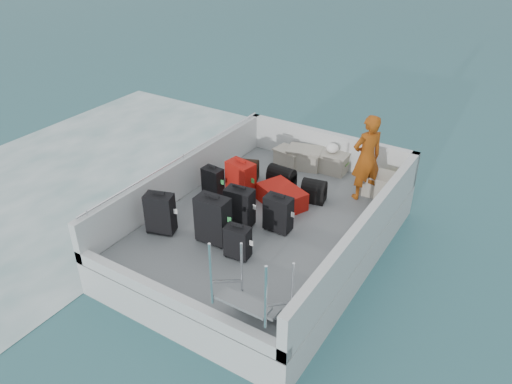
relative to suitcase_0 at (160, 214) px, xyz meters
The scene contains 23 objects.
ground 1.99m from the suitcase_0, 44.31° to the left, with size 160.00×160.00×0.00m, color #16434D.
wake_foam 3.88m from the suitcase_0, 161.22° to the left, with size 10.00×10.00×0.00m, color white.
ferry_hull 1.86m from the suitcase_0, 44.31° to the left, with size 3.60×5.00×0.60m, color silver.
deck 1.77m from the suitcase_0, 44.31° to the left, with size 3.30×4.70×0.02m, color slate.
deck_fittings 1.82m from the suitcase_0, 29.28° to the left, with size 3.60×5.00×0.90m.
suitcase_0 is the anchor object (origin of this frame).
suitcase_2 1.41m from the suitcase_0, 90.14° to the left, with size 0.37×0.22×0.54m, color black.
suitcase_3 0.90m from the suitcase_0, 16.41° to the left, with size 0.52×0.30×0.79m, color black.
suitcase_4 1.28m from the suitcase_0, 41.33° to the left, with size 0.46×0.27×0.68m, color black.
suitcase_5 1.69m from the suitcase_0, 74.29° to the left, with size 0.50×0.30×0.69m, color #A0160C.
suitcase_6 1.42m from the suitcase_0, ahead, with size 0.38×0.22×0.53m, color black.
suitcase_7 1.89m from the suitcase_0, 33.89° to the left, with size 0.44×0.25×0.62m, color black.
suitcase_8 2.17m from the suitcase_0, 55.15° to the left, with size 0.55×0.84×0.33m, color #A0160C.
duffel_0 2.24m from the suitcase_0, 85.69° to the left, with size 0.50×0.30×0.32m, color black, non-canonical shape.
duffel_1 2.51m from the suitcase_0, 68.78° to the left, with size 0.51×0.30×0.32m, color black, non-canonical shape.
duffel_2 2.76m from the suitcase_0, 53.25° to the left, with size 0.42×0.30×0.32m, color black, non-canonical shape.
crate_0 3.25m from the suitcase_0, 79.58° to the left, with size 0.52×0.36×0.31m, color #ADA696.
crate_1 3.39m from the suitcase_0, 74.50° to the left, with size 0.64×0.44×0.38m, color #ADA696.
crate_2 3.70m from the suitcase_0, 67.27° to the left, with size 0.63×0.43×0.38m, color #ADA696.
crate_3 3.98m from the suitcase_0, 49.96° to the left, with size 0.64×0.44×0.38m, color #ADA696.
yellow_bag 4.35m from the suitcase_0, 51.74° to the left, with size 0.28×0.26×0.22m, color yellow.
white_bag 3.70m from the suitcase_0, 67.27° to the left, with size 0.24×0.24×0.18m, color white.
passenger 3.67m from the suitcase_0, 49.99° to the left, with size 0.59×0.38×1.59m, color #C85812.
Camera 1 is at (3.63, -6.06, 5.31)m, focal length 35.00 mm.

